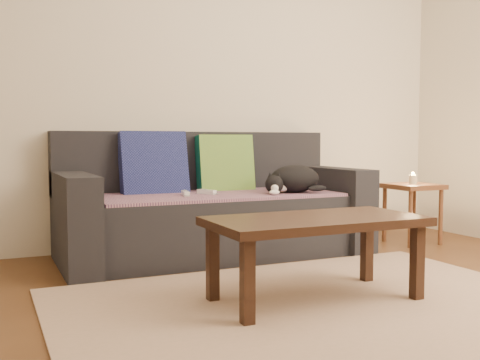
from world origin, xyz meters
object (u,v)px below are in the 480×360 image
(sofa, at_px, (212,211))
(wii_remote_b, at_px, (185,193))
(cat, at_px, (293,179))
(side_table, at_px, (413,194))
(coffee_table, at_px, (316,228))
(wii_remote_a, at_px, (207,192))

(sofa, relative_size, wii_remote_b, 14.00)
(cat, xyz_separation_m, wii_remote_b, (-0.76, 0.11, -0.08))
(sofa, height_order, cat, sofa)
(side_table, bearing_deg, coffee_table, -145.70)
(coffee_table, bearing_deg, sofa, 91.54)
(wii_remote_b, height_order, coffee_table, wii_remote_b)
(side_table, height_order, coffee_table, side_table)
(wii_remote_a, height_order, wii_remote_b, same)
(cat, bearing_deg, wii_remote_b, -168.74)
(side_table, bearing_deg, cat, 179.96)
(cat, bearing_deg, side_table, 19.31)
(wii_remote_a, bearing_deg, coffee_table, 158.39)
(side_table, bearing_deg, wii_remote_b, 176.62)
(cat, xyz_separation_m, wii_remote_a, (-0.60, 0.14, -0.08))
(sofa, height_order, side_table, sofa)
(sofa, relative_size, wii_remote_a, 14.00)
(sofa, xyz_separation_m, side_table, (1.59, -0.25, 0.08))
(sofa, bearing_deg, wii_remote_a, -127.29)
(cat, xyz_separation_m, side_table, (1.08, -0.00, -0.15))
(cat, height_order, coffee_table, cat)
(side_table, xyz_separation_m, coffee_table, (-1.56, -1.06, -0.01))
(sofa, relative_size, side_table, 4.50)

